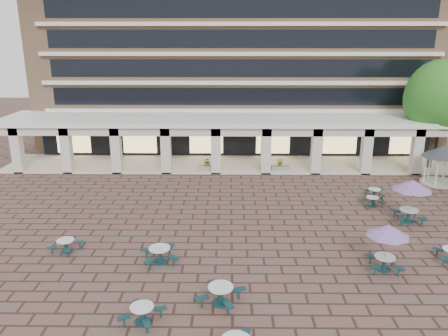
{
  "coord_description": "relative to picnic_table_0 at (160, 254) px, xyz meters",
  "views": [
    {
      "loc": [
        -0.99,
        -23.26,
        11.22
      ],
      "look_at": [
        -1.32,
        3.0,
        3.28
      ],
      "focal_mm": 35.0,
      "sensor_mm": 36.0,
      "label": 1
    }
  ],
  "objects": [
    {
      "name": "picnic_table_13",
      "position": [
        14.1,
        9.69,
        -0.11
      ],
      "size": [
        1.55,
        1.55,
        0.65
      ],
      "rotation": [
        0.0,
        0.0,
        -0.1
      ],
      "color": "#14393D",
      "rests_on": "ground"
    },
    {
      "name": "picnic_table_11",
      "position": [
        14.84,
        5.29,
        1.86
      ],
      "size": [
        2.4,
        2.4,
        2.77
      ],
      "rotation": [
        0.0,
        0.0,
        -0.06
      ],
      "color": "#14393D",
      "rests_on": "ground"
    },
    {
      "name": "picnic_table_0",
      "position": [
        0.0,
        0.0,
        0.0
      ],
      "size": [
        2.21,
        2.21,
        0.83
      ],
      "rotation": [
        0.0,
        0.0,
        0.31
      ],
      "color": "#14393D",
      "rests_on": "ground"
    },
    {
      "name": "gazebo",
      "position": [
        20.28,
        12.92,
        1.78
      ],
      "size": [
        3.25,
        3.25,
        3.02
      ],
      "rotation": [
        0.0,
        0.0,
        -0.15
      ],
      "color": "beige",
      "rests_on": "ground"
    },
    {
      "name": "picnic_table_5",
      "position": [
        0.04,
        -4.93,
        -0.06
      ],
      "size": [
        1.98,
        1.98,
        0.73
      ],
      "rotation": [
        0.0,
        0.0,
        -0.36
      ],
      "color": "#14393D",
      "rests_on": "ground"
    },
    {
      "name": "retail_arcade",
      "position": [
        4.55,
        17.88,
        2.5
      ],
      "size": [
        42.0,
        6.6,
        4.4
      ],
      "color": "white",
      "rests_on": "ground"
    },
    {
      "name": "picnic_table_6",
      "position": [
        11.32,
        -0.65,
        1.57
      ],
      "size": [
        2.11,
        2.11,
        2.44
      ],
      "rotation": [
        0.0,
        0.0,
        -0.09
      ],
      "color": "#14393D",
      "rests_on": "ground"
    },
    {
      "name": "planter_left",
      "position": [
        1.67,
        15.98,
        -0.0
      ],
      "size": [
        1.5,
        0.74,
        1.25
      ],
      "color": "gray",
      "rests_on": "ground"
    },
    {
      "name": "picnic_table_8",
      "position": [
        -5.28,
        1.11,
        -0.08
      ],
      "size": [
        1.86,
        1.86,
        0.7
      ],
      "rotation": [
        0.0,
        0.0,
        -0.32
      ],
      "color": "#14393D",
      "rests_on": "ground"
    },
    {
      "name": "tree_east_c",
      "position": [
        21.25,
        16.99,
        5.67
      ],
      "size": [
        5.66,
        5.66,
        9.44
      ],
      "color": "#422E1A",
      "rests_on": "ground"
    },
    {
      "name": "planter_right",
      "position": [
        7.98,
        15.98,
        -0.02
      ],
      "size": [
        1.5,
        0.64,
        1.22
      ],
      "color": "gray",
      "rests_on": "ground"
    },
    {
      "name": "apartment_building",
      "position": [
        4.55,
        28.54,
        12.1
      ],
      "size": [
        40.0,
        15.5,
        25.2
      ],
      "color": "tan",
      "rests_on": "ground"
    },
    {
      "name": "ground",
      "position": [
        4.55,
        3.08,
        -0.5
      ],
      "size": [
        120.0,
        120.0,
        0.0
      ],
      "primitive_type": "plane",
      "color": "brown",
      "rests_on": "ground"
    },
    {
      "name": "picnic_table_1",
      "position": [
        3.21,
        -3.6,
        0.01
      ],
      "size": [
        2.29,
        2.29,
        0.84
      ],
      "rotation": [
        0.0,
        0.0,
        -0.39
      ],
      "color": "#14393D",
      "rests_on": "ground"
    },
    {
      "name": "picnic_table_10",
      "position": [
        13.44,
        8.01,
        -0.11
      ],
      "size": [
        1.68,
        1.68,
        0.64
      ],
      "rotation": [
        0.0,
        0.0,
        0.26
      ],
      "color": "#14393D",
      "rests_on": "ground"
    }
  ]
}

